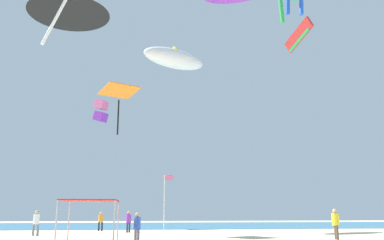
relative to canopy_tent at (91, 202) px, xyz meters
The scene contains 13 objects.
ocean_strip 31.18m from the canopy_tent, 79.06° to the left, with size 110.00×24.82×0.03m, color teal.
canopy_tent is the anchor object (origin of this frame).
person_near_tent 2.96m from the canopy_tent, 29.52° to the left, with size 0.39×0.39×1.62m.
person_leftmost 10.61m from the canopy_tent, 117.60° to the left, with size 0.47×0.42×1.76m.
person_central 16.09m from the canopy_tent, 93.64° to the left, with size 0.41×0.39×1.65m.
person_rightmost 14.81m from the canopy_tent, 11.37° to the left, with size 0.44×0.49×1.85m.
person_far_shore 13.30m from the canopy_tent, 83.43° to the left, with size 0.41×0.41×1.72m.
banner_flag 7.25m from the canopy_tent, 55.37° to the left, with size 0.61×0.06×4.10m.
kite_box_pink 24.09m from the canopy_tent, 95.60° to the left, with size 1.70×1.62×2.58m.
kite_parafoil_red 32.72m from the canopy_tent, 43.57° to the left, with size 1.80×4.46×2.82m.
kite_delta_black 11.66m from the canopy_tent, 149.00° to the left, with size 5.14×5.13×3.78m.
kite_diamond_orange 13.08m from the canopy_tent, 86.81° to the left, with size 3.51×3.51×3.75m.
kite_inflatable_white 22.21m from the canopy_tent, 71.50° to the left, with size 7.09×5.14×2.75m.
Camera 1 is at (-3.29, -20.12, 1.68)m, focal length 37.61 mm.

